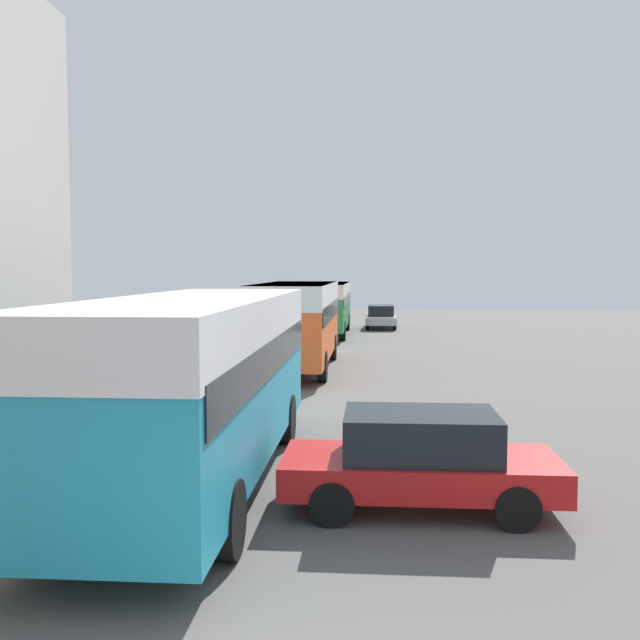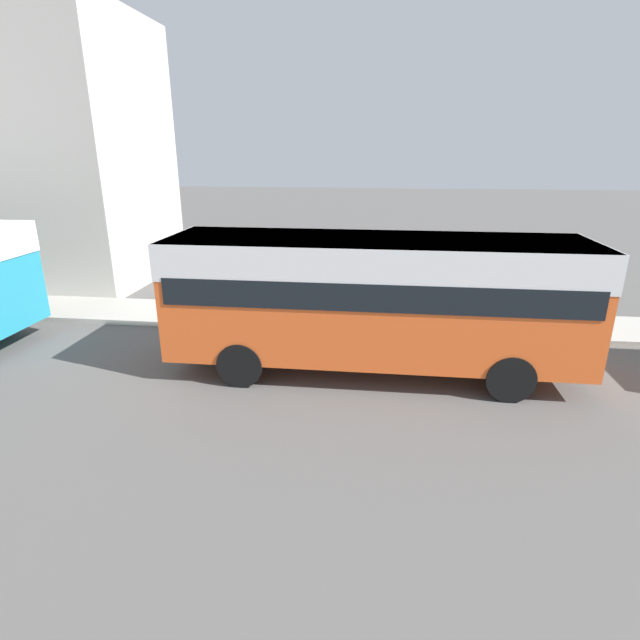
% 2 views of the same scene
% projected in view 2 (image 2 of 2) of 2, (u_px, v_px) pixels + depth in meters
% --- Properties ---
extents(building_midblock, '(6.24, 7.20, 9.52)m').
position_uv_depth(building_midblock, '(52.00, 154.00, 18.73)').
color(building_midblock, beige).
rests_on(building_midblock, ground_plane).
extents(bus_following, '(2.60, 9.16, 3.10)m').
position_uv_depth(bus_following, '(375.00, 287.00, 11.09)').
color(bus_following, '#EA5B23').
rests_on(bus_following, ground_plane).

